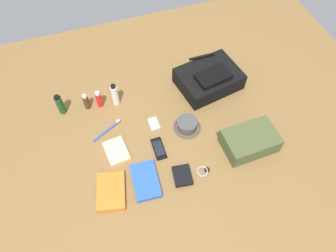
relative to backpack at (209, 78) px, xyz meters
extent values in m
cube|color=brown|center=(-0.34, -0.24, -0.07)|extent=(2.64, 2.02, 0.02)
cube|color=black|center=(0.00, 0.00, 0.00)|extent=(0.40, 0.33, 0.11)
cube|color=black|center=(0.00, -0.04, 0.06)|extent=(0.21, 0.15, 0.03)
cylinder|color=black|center=(0.00, 0.13, 0.06)|extent=(0.16, 0.02, 0.02)
cube|color=#47512D|center=(0.04, -0.47, -0.01)|extent=(0.28, 0.19, 0.10)
cube|color=#394124|center=(0.04, -0.37, -0.05)|extent=(0.27, 0.07, 0.01)
cylinder|color=#474747|center=(-0.23, -0.25, -0.02)|extent=(0.11, 0.11, 0.05)
torus|color=#474747|center=(-0.23, -0.25, -0.05)|extent=(0.15, 0.15, 0.01)
cylinder|color=#19471E|center=(-0.87, 0.08, 0.00)|extent=(0.04, 0.04, 0.12)
cylinder|color=black|center=(-0.87, 0.08, 0.07)|extent=(0.03, 0.03, 0.01)
cylinder|color=#473319|center=(-0.73, 0.06, -0.01)|extent=(0.03, 0.03, 0.09)
cylinder|color=silver|center=(-0.73, 0.06, 0.04)|extent=(0.02, 0.02, 0.01)
cylinder|color=red|center=(-0.66, 0.06, -0.01)|extent=(0.03, 0.03, 0.10)
cylinder|color=silver|center=(-0.66, 0.06, 0.05)|extent=(0.03, 0.03, 0.01)
cylinder|color=white|center=(-0.56, 0.04, 0.01)|extent=(0.04, 0.04, 0.14)
cylinder|color=black|center=(-0.56, 0.04, 0.09)|extent=(0.03, 0.03, 0.01)
cube|color=orange|center=(-0.72, -0.49, -0.04)|extent=(0.17, 0.22, 0.03)
cube|color=white|center=(-0.72, -0.49, -0.05)|extent=(0.16, 0.21, 0.02)
cube|color=blue|center=(-0.54, -0.49, -0.04)|extent=(0.14, 0.21, 0.03)
cube|color=white|center=(-0.54, -0.49, -0.05)|extent=(0.13, 0.20, 0.02)
cube|color=black|center=(-0.42, -0.34, -0.05)|extent=(0.06, 0.13, 0.01)
cube|color=black|center=(-0.42, -0.34, -0.04)|extent=(0.05, 0.09, 0.00)
cube|color=#B7B7BC|center=(-0.40, -0.17, -0.05)|extent=(0.05, 0.08, 0.01)
cylinder|color=silver|center=(-0.40, -0.19, -0.05)|extent=(0.03, 0.03, 0.00)
torus|color=#99999E|center=(-0.25, -0.53, -0.05)|extent=(0.06, 0.06, 0.01)
cylinder|color=black|center=(-0.23, -0.53, -0.05)|extent=(0.03, 0.03, 0.01)
cylinder|color=blue|center=(-0.66, -0.13, -0.05)|extent=(0.17, 0.09, 0.01)
cube|color=white|center=(-0.59, -0.10, -0.04)|extent=(0.02, 0.02, 0.01)
cube|color=black|center=(-0.36, -0.53, -0.05)|extent=(0.10, 0.12, 0.02)
cube|color=beige|center=(-0.64, -0.28, -0.05)|extent=(0.13, 0.16, 0.02)
camera|label=1|loc=(-0.64, -1.13, 1.41)|focal=33.54mm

